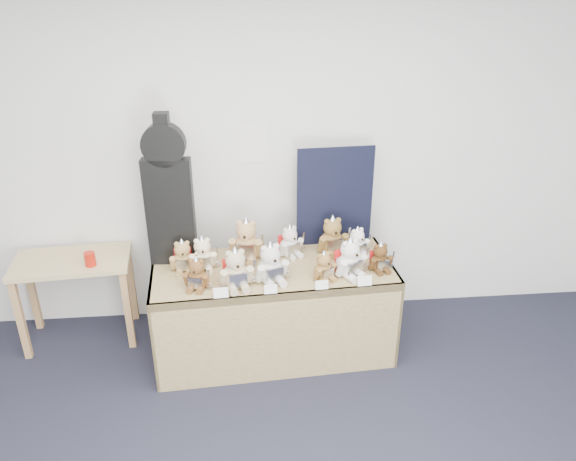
{
  "coord_description": "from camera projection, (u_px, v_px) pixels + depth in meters",
  "views": [
    {
      "loc": [
        -0.13,
        -1.6,
        2.72
      ],
      "look_at": [
        0.19,
        1.82,
        1.06
      ],
      "focal_mm": 35.0,
      "sensor_mm": 36.0,
      "label": 1
    }
  ],
  "objects": [
    {
      "name": "teddy_front_end",
      "position": [
        380.0,
        258.0,
        3.97
      ],
      "size": [
        0.2,
        0.18,
        0.24
      ],
      "rotation": [
        0.0,
        0.0,
        0.21
      ],
      "color": "#4C321A",
      "rests_on": "display_table"
    },
    {
      "name": "teddy_front_centre",
      "position": [
        271.0,
        265.0,
        3.81
      ],
      "size": [
        0.27,
        0.25,
        0.32
      ],
      "rotation": [
        0.0,
        0.0,
        0.35
      ],
      "color": "beige",
      "rests_on": "display_table"
    },
    {
      "name": "teddy_front_far_left",
      "position": [
        197.0,
        275.0,
        3.75
      ],
      "size": [
        0.21,
        0.19,
        0.25
      ],
      "rotation": [
        0.0,
        0.0,
        -0.23
      ],
      "color": "brown",
      "rests_on": "display_table"
    },
    {
      "name": "teddy_front_left",
      "position": [
        236.0,
        270.0,
        3.75
      ],
      "size": [
        0.27,
        0.24,
        0.32
      ],
      "rotation": [
        0.0,
        0.0,
        0.22
      ],
      "color": "tan",
      "rests_on": "display_table"
    },
    {
      "name": "entry_card_c",
      "position": [
        322.0,
        285.0,
        3.76
      ],
      "size": [
        0.09,
        0.02,
        0.06
      ],
      "primitive_type": "cube",
      "rotation": [
        -0.24,
        0.0,
        0.06
      ],
      "color": "white",
      "rests_on": "display_table"
    },
    {
      "name": "navy_board",
      "position": [
        335.0,
        197.0,
        4.23
      ],
      "size": [
        0.58,
        0.06,
        0.77
      ],
      "primitive_type": "cube",
      "rotation": [
        0.0,
        0.0,
        0.06
      ],
      "color": "black",
      "rests_on": "display_table"
    },
    {
      "name": "entry_card_b",
      "position": [
        271.0,
        289.0,
        3.71
      ],
      "size": [
        0.09,
        0.02,
        0.06
      ],
      "primitive_type": "cube",
      "rotation": [
        -0.24,
        0.0,
        0.06
      ],
      "color": "white",
      "rests_on": "display_table"
    },
    {
      "name": "teddy_back_left",
      "position": [
        203.0,
        255.0,
        3.98
      ],
      "size": [
        0.23,
        0.19,
        0.27
      ],
      "rotation": [
        0.0,
        0.0,
        0.12
      ],
      "color": "beige",
      "rests_on": "display_table"
    },
    {
      "name": "room_shell",
      "position": [
        253.0,
        144.0,
        4.22
      ],
      "size": [
        6.0,
        6.0,
        6.0
      ],
      "color": "white",
      "rests_on": "floor"
    },
    {
      "name": "entry_card_a",
      "position": [
        221.0,
        293.0,
        3.66
      ],
      "size": [
        0.1,
        0.03,
        0.07
      ],
      "primitive_type": "cube",
      "rotation": [
        -0.24,
        0.0,
        0.06
      ],
      "color": "white",
      "rests_on": "display_table"
    },
    {
      "name": "entry_card_d",
      "position": [
        365.0,
        281.0,
        3.8
      ],
      "size": [
        0.1,
        0.03,
        0.07
      ],
      "primitive_type": "cube",
      "rotation": [
        -0.24,
        0.0,
        0.06
      ],
      "color": "white",
      "rests_on": "display_table"
    },
    {
      "name": "teddy_front_right",
      "position": [
        324.0,
        267.0,
        3.86
      ],
      "size": [
        0.19,
        0.19,
        0.23
      ],
      "rotation": [
        0.0,
        0.0,
        0.54
      ],
      "color": "olive",
      "rests_on": "display_table"
    },
    {
      "name": "side_table",
      "position": [
        74.0,
        273.0,
        4.25
      ],
      "size": [
        0.88,
        0.54,
        0.71
      ],
      "rotation": [
        0.0,
        0.0,
        0.08
      ],
      "color": "tan",
      "rests_on": "floor"
    },
    {
      "name": "display_table",
      "position": [
        275.0,
        291.0,
        4.05
      ],
      "size": [
        1.78,
        0.83,
        0.72
      ],
      "rotation": [
        0.0,
        0.0,
        0.06
      ],
      "color": "olive",
      "rests_on": "floor"
    },
    {
      "name": "guitar_case",
      "position": [
        168.0,
        193.0,
        3.89
      ],
      "size": [
        0.34,
        0.12,
        1.1
      ],
      "rotation": [
        0.0,
        0.0,
        -0.06
      ],
      "color": "black",
      "rests_on": "display_table"
    },
    {
      "name": "red_cup",
      "position": [
        90.0,
        259.0,
        4.08
      ],
      "size": [
        0.08,
        0.08,
        0.11
      ],
      "primitive_type": "cylinder",
      "color": "#B61C0C",
      "rests_on": "side_table"
    },
    {
      "name": "teddy_back_centre_left",
      "position": [
        246.0,
        241.0,
        4.11
      ],
      "size": [
        0.29,
        0.25,
        0.35
      ],
      "rotation": [
        0.0,
        0.0,
        -0.18
      ],
      "color": "tan",
      "rests_on": "display_table"
    },
    {
      "name": "teddy_back_centre_right",
      "position": [
        290.0,
        242.0,
        4.17
      ],
      "size": [
        0.22,
        0.21,
        0.26
      ],
      "rotation": [
        0.0,
        0.0,
        0.5
      ],
      "color": "silver",
      "rests_on": "display_table"
    },
    {
      "name": "teddy_front_far_right",
      "position": [
        350.0,
        259.0,
        3.89
      ],
      "size": [
        0.26,
        0.25,
        0.31
      ],
      "rotation": [
        0.0,
        0.0,
        0.48
      ],
      "color": "silver",
      "rests_on": "display_table"
    },
    {
      "name": "teddy_back_far_left",
      "position": [
        183.0,
        257.0,
        3.96
      ],
      "size": [
        0.22,
        0.19,
        0.26
      ],
      "rotation": [
        0.0,
        0.0,
        0.11
      ],
      "color": "#AC8950",
      "rests_on": "display_table"
    },
    {
      "name": "teddy_back_end",
      "position": [
        357.0,
        243.0,
        4.17
      ],
      "size": [
        0.21,
        0.2,
        0.25
      ],
      "rotation": [
        0.0,
        0.0,
        0.48
      ],
      "color": "white",
      "rests_on": "display_table"
    },
    {
      "name": "teddy_back_right",
      "position": [
        332.0,
        237.0,
        4.2
      ],
      "size": [
        0.27,
        0.23,
        0.32
      ],
      "rotation": [
        0.0,
        0.0,
        0.2
      ],
      "color": "olive",
      "rests_on": "display_table"
    }
  ]
}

